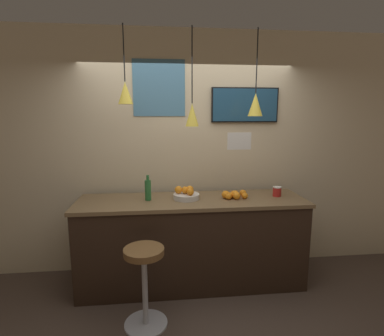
% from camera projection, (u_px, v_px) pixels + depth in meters
% --- Properties ---
extents(ground_plane, '(14.00, 14.00, 0.00)m').
position_uv_depth(ground_plane, '(198.00, 315.00, 2.91)').
color(ground_plane, '#47382D').
extents(back_wall, '(8.00, 0.06, 2.90)m').
position_uv_depth(back_wall, '(188.00, 153.00, 3.68)').
color(back_wall, beige).
rests_on(back_wall, ground_plane).
extents(service_counter, '(2.51, 0.70, 1.00)m').
position_uv_depth(service_counter, '(192.00, 241.00, 3.39)').
color(service_counter, black).
rests_on(service_counter, ground_plane).
extents(bar_stool, '(0.40, 0.40, 0.75)m').
position_uv_depth(bar_stool, '(145.00, 274.00, 2.69)').
color(bar_stool, '#B7B7BC').
rests_on(bar_stool, ground_plane).
extents(fruit_bowl, '(0.29, 0.29, 0.14)m').
position_uv_depth(fruit_bowl, '(186.00, 194.00, 3.31)').
color(fruit_bowl, beige).
rests_on(fruit_bowl, service_counter).
extents(orange_pile, '(0.30, 0.21, 0.09)m').
position_uv_depth(orange_pile, '(234.00, 195.00, 3.34)').
color(orange_pile, orange).
rests_on(orange_pile, service_counter).
extents(juice_bottle, '(0.07, 0.07, 0.28)m').
position_uv_depth(juice_bottle, '(148.00, 190.00, 3.25)').
color(juice_bottle, '#286B33').
rests_on(juice_bottle, service_counter).
extents(spread_jar, '(0.10, 0.10, 0.11)m').
position_uv_depth(spread_jar, '(277.00, 191.00, 3.42)').
color(spread_jar, red).
rests_on(spread_jar, service_counter).
extents(pendant_lamp_left, '(0.15, 0.15, 0.78)m').
position_uv_depth(pendant_lamp_left, '(125.00, 92.00, 3.03)').
color(pendant_lamp_left, black).
extents(pendant_lamp_middle, '(0.14, 0.14, 1.00)m').
position_uv_depth(pendant_lamp_middle, '(192.00, 114.00, 3.14)').
color(pendant_lamp_middle, black).
extents(pendant_lamp_right, '(0.16, 0.16, 0.90)m').
position_uv_depth(pendant_lamp_right, '(255.00, 104.00, 3.19)').
color(pendant_lamp_right, black).
extents(mounted_tv, '(0.81, 0.04, 0.41)m').
position_uv_depth(mounted_tv, '(245.00, 105.00, 3.60)').
color(mounted_tv, black).
extents(hanging_menu_board, '(0.24, 0.01, 0.17)m').
position_uv_depth(hanging_menu_board, '(239.00, 141.00, 2.97)').
color(hanging_menu_board, white).
extents(wall_poster, '(0.60, 0.01, 0.64)m').
position_uv_depth(wall_poster, '(159.00, 88.00, 3.47)').
color(wall_poster, teal).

